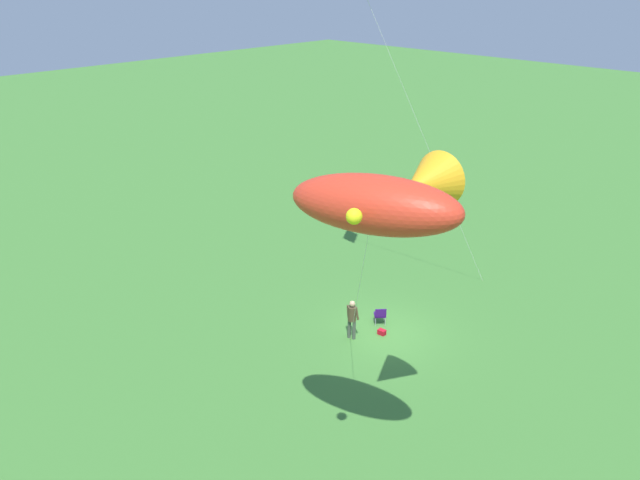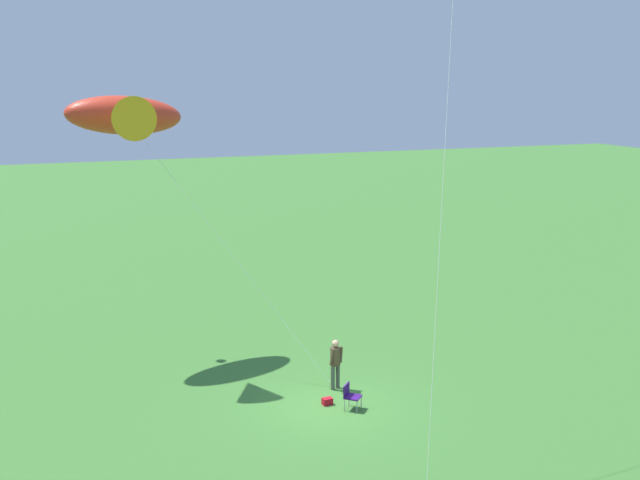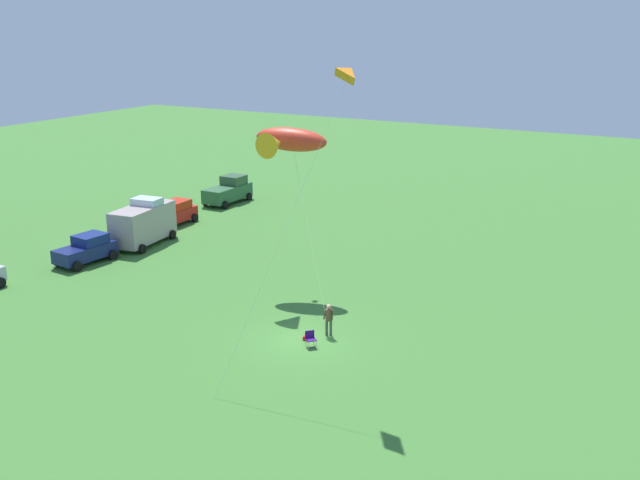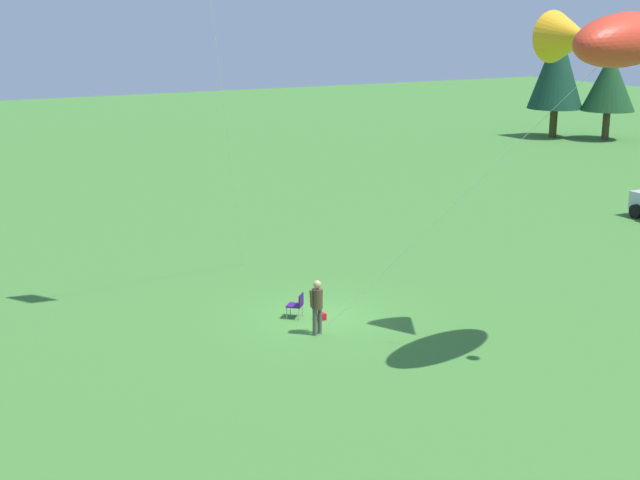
{
  "view_description": "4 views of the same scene",
  "coord_description": "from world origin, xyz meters",
  "px_view_note": "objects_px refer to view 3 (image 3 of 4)",
  "views": [
    {
      "loc": [
        17.86,
        13.64,
        14.1
      ],
      "look_at": [
        2.58,
        -1.36,
        4.65
      ],
      "focal_mm": 35.0,
      "sensor_mm": 36.0,
      "label": 1
    },
    {
      "loc": [
        -20.75,
        8.16,
        10.25
      ],
      "look_at": [
        2.54,
        -0.7,
        4.93
      ],
      "focal_mm": 42.0,
      "sensor_mm": 36.0,
      "label": 2
    },
    {
      "loc": [
        -30.38,
        -17.95,
        15.96
      ],
      "look_at": [
        1.88,
        0.06,
        4.94
      ],
      "focal_mm": 42.0,
      "sensor_mm": 36.0,
      "label": 3
    },
    {
      "loc": [
        24.2,
        -13.18,
        9.77
      ],
      "look_at": [
        2.21,
        -1.18,
        3.28
      ],
      "focal_mm": 50.0,
      "sensor_mm": 36.0,
      "label": 4
    }
  ],
  "objects_px": {
    "folding_chair": "(310,338)",
    "van_motorhome_grey": "(143,223)",
    "car_red_sedan": "(174,213)",
    "kite_delta_orange": "(351,74)",
    "backpack_on_grass": "(306,338)",
    "kite_large_fish": "(287,141)",
    "truck_green_flatbed": "(229,191)",
    "person_kite_flyer": "(329,317)",
    "car_navy_hatch": "(87,249)"
  },
  "relations": [
    {
      "from": "folding_chair",
      "to": "car_red_sedan",
      "type": "bearing_deg",
      "value": -172.29
    },
    {
      "from": "van_motorhome_grey",
      "to": "kite_large_fish",
      "type": "bearing_deg",
      "value": -106.55
    },
    {
      "from": "folding_chair",
      "to": "kite_delta_orange",
      "type": "relative_size",
      "value": 0.06
    },
    {
      "from": "folding_chair",
      "to": "person_kite_flyer",
      "type": "bearing_deg",
      "value": 127.4
    },
    {
      "from": "person_kite_flyer",
      "to": "car_red_sedan",
      "type": "bearing_deg",
      "value": -138.99
    },
    {
      "from": "backpack_on_grass",
      "to": "kite_large_fish",
      "type": "xyz_separation_m",
      "value": [
        6.62,
        5.11,
        8.92
      ]
    },
    {
      "from": "car_navy_hatch",
      "to": "kite_large_fish",
      "type": "relative_size",
      "value": 0.44
    },
    {
      "from": "folding_chair",
      "to": "kite_large_fish",
      "type": "xyz_separation_m",
      "value": [
        7.18,
        5.67,
        8.54
      ]
    },
    {
      "from": "person_kite_flyer",
      "to": "kite_large_fish",
      "type": "xyz_separation_m",
      "value": [
        5.53,
        5.83,
        8.01
      ]
    },
    {
      "from": "backpack_on_grass",
      "to": "truck_green_flatbed",
      "type": "height_order",
      "value": "truck_green_flatbed"
    },
    {
      "from": "person_kite_flyer",
      "to": "car_navy_hatch",
      "type": "bearing_deg",
      "value": -114.86
    },
    {
      "from": "folding_chair",
      "to": "car_red_sedan",
      "type": "height_order",
      "value": "car_red_sedan"
    },
    {
      "from": "kite_large_fish",
      "to": "van_motorhome_grey",
      "type": "bearing_deg",
      "value": 80.5
    },
    {
      "from": "folding_chair",
      "to": "truck_green_flatbed",
      "type": "relative_size",
      "value": 0.16
    },
    {
      "from": "person_kite_flyer",
      "to": "backpack_on_grass",
      "type": "xyz_separation_m",
      "value": [
        -1.09,
        0.72,
        -0.91
      ]
    },
    {
      "from": "backpack_on_grass",
      "to": "car_navy_hatch",
      "type": "relative_size",
      "value": 0.07
    },
    {
      "from": "car_red_sedan",
      "to": "backpack_on_grass",
      "type": "bearing_deg",
      "value": -126.31
    },
    {
      "from": "truck_green_flatbed",
      "to": "car_navy_hatch",
      "type": "bearing_deg",
      "value": -174.17
    },
    {
      "from": "person_kite_flyer",
      "to": "truck_green_flatbed",
      "type": "xyz_separation_m",
      "value": [
        21.33,
        21.8,
        0.08
      ]
    },
    {
      "from": "person_kite_flyer",
      "to": "van_motorhome_grey",
      "type": "xyz_separation_m",
      "value": [
        7.84,
        19.64,
        0.62
      ]
    },
    {
      "from": "car_navy_hatch",
      "to": "van_motorhome_grey",
      "type": "relative_size",
      "value": 0.77
    },
    {
      "from": "car_navy_hatch",
      "to": "person_kite_flyer",
      "type": "bearing_deg",
      "value": -92.91
    },
    {
      "from": "car_red_sedan",
      "to": "kite_delta_orange",
      "type": "bearing_deg",
      "value": -125.26
    },
    {
      "from": "truck_green_flatbed",
      "to": "folding_chair",
      "type": "bearing_deg",
      "value": -136.11
    },
    {
      "from": "van_motorhome_grey",
      "to": "car_red_sedan",
      "type": "xyz_separation_m",
      "value": [
        5.34,
        1.64,
        -0.69
      ]
    },
    {
      "from": "person_kite_flyer",
      "to": "car_red_sedan",
      "type": "xyz_separation_m",
      "value": [
        13.19,
        21.28,
        -0.07
      ]
    },
    {
      "from": "person_kite_flyer",
      "to": "car_navy_hatch",
      "type": "height_order",
      "value": "car_navy_hatch"
    },
    {
      "from": "car_navy_hatch",
      "to": "van_motorhome_grey",
      "type": "xyz_separation_m",
      "value": [
        5.15,
        -0.45,
        0.69
      ]
    },
    {
      "from": "backpack_on_grass",
      "to": "van_motorhome_grey",
      "type": "bearing_deg",
      "value": 64.73
    },
    {
      "from": "truck_green_flatbed",
      "to": "kite_delta_orange",
      "type": "distance_m",
      "value": 36.39
    },
    {
      "from": "car_red_sedan",
      "to": "kite_large_fish",
      "type": "bearing_deg",
      "value": -117.88
    },
    {
      "from": "kite_large_fish",
      "to": "kite_delta_orange",
      "type": "distance_m",
      "value": 12.57
    },
    {
      "from": "truck_green_flatbed",
      "to": "kite_large_fish",
      "type": "distance_m",
      "value": 23.82
    },
    {
      "from": "backpack_on_grass",
      "to": "car_red_sedan",
      "type": "relative_size",
      "value": 0.08
    },
    {
      "from": "folding_chair",
      "to": "truck_green_flatbed",
      "type": "bearing_deg",
      "value": 176.06
    },
    {
      "from": "car_red_sedan",
      "to": "kite_delta_orange",
      "type": "relative_size",
      "value": 0.3
    },
    {
      "from": "truck_green_flatbed",
      "to": "kite_delta_orange",
      "type": "relative_size",
      "value": 0.36
    },
    {
      "from": "backpack_on_grass",
      "to": "person_kite_flyer",
      "type": "bearing_deg",
      "value": -33.45
    },
    {
      "from": "car_navy_hatch",
      "to": "car_red_sedan",
      "type": "relative_size",
      "value": 1.02
    },
    {
      "from": "truck_green_flatbed",
      "to": "kite_delta_orange",
      "type": "xyz_separation_m",
      "value": [
        -24.02,
        -24.3,
        12.53
      ]
    },
    {
      "from": "person_kite_flyer",
      "to": "van_motorhome_grey",
      "type": "height_order",
      "value": "van_motorhome_grey"
    },
    {
      "from": "van_motorhome_grey",
      "to": "truck_green_flatbed",
      "type": "bearing_deg",
      "value": 2.05
    },
    {
      "from": "truck_green_flatbed",
      "to": "kite_delta_orange",
      "type": "bearing_deg",
      "value": -134.06
    },
    {
      "from": "folding_chair",
      "to": "van_motorhome_grey",
      "type": "distance_m",
      "value": 21.7
    },
    {
      "from": "car_navy_hatch",
      "to": "car_red_sedan",
      "type": "distance_m",
      "value": 10.56
    },
    {
      "from": "backpack_on_grass",
      "to": "van_motorhome_grey",
      "type": "relative_size",
      "value": 0.06
    },
    {
      "from": "truck_green_flatbed",
      "to": "kite_large_fish",
      "type": "bearing_deg",
      "value": -134.08
    },
    {
      "from": "backpack_on_grass",
      "to": "car_red_sedan",
      "type": "xyz_separation_m",
      "value": [
        14.27,
        20.56,
        0.84
      ]
    },
    {
      "from": "backpack_on_grass",
      "to": "kite_delta_orange",
      "type": "xyz_separation_m",
      "value": [
        -1.6,
        -3.22,
        13.52
      ]
    },
    {
      "from": "folding_chair",
      "to": "backpack_on_grass",
      "type": "bearing_deg",
      "value": 178.15
    }
  ]
}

